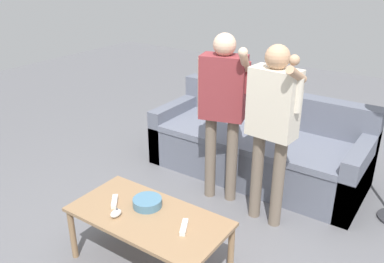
# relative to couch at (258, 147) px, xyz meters

# --- Properties ---
(ground_plane) EXTENTS (12.00, 12.00, 0.00)m
(ground_plane) POSITION_rel_couch_xyz_m (0.07, -1.50, -0.28)
(ground_plane) COLOR slate
(couch) EXTENTS (2.09, 0.88, 0.80)m
(couch) POSITION_rel_couch_xyz_m (0.00, 0.00, 0.00)
(couch) COLOR slate
(couch) RESTS_ON ground
(coffee_table) EXTENTS (1.10, 0.55, 0.43)m
(coffee_table) POSITION_rel_couch_xyz_m (-0.02, -1.69, 0.10)
(coffee_table) COLOR #997551
(coffee_table) RESTS_ON ground
(snack_bowl) EXTENTS (0.20, 0.20, 0.06)m
(snack_bowl) POSITION_rel_couch_xyz_m (-0.09, -1.61, 0.18)
(snack_bowl) COLOR teal
(snack_bowl) RESTS_ON coffee_table
(game_remote_nunchuk) EXTENTS (0.06, 0.09, 0.05)m
(game_remote_nunchuk) POSITION_rel_couch_xyz_m (-0.19, -1.82, 0.17)
(game_remote_nunchuk) COLOR white
(game_remote_nunchuk) RESTS_ON coffee_table
(player_right) EXTENTS (0.44, 0.31, 1.48)m
(player_right) POSITION_rel_couch_xyz_m (0.42, -0.72, 0.65)
(player_right) COLOR #756656
(player_right) RESTS_ON ground
(player_center) EXTENTS (0.48, 0.30, 1.50)m
(player_center) POSITION_rel_couch_xyz_m (-0.07, -0.63, 0.66)
(player_center) COLOR #756656
(player_center) RESTS_ON ground
(game_remote_wand_near) EXTENTS (0.10, 0.15, 0.03)m
(game_remote_wand_near) POSITION_rel_couch_xyz_m (0.27, -1.67, 0.16)
(game_remote_wand_near) COLOR white
(game_remote_wand_near) RESTS_ON coffee_table
(game_remote_wand_far) EXTENTS (0.12, 0.14, 0.03)m
(game_remote_wand_far) POSITION_rel_couch_xyz_m (-0.31, -1.71, 0.16)
(game_remote_wand_far) COLOR white
(game_remote_wand_far) RESTS_ON coffee_table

